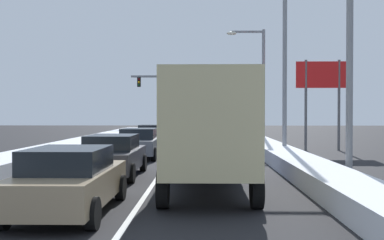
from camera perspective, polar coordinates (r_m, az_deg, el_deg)
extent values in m
plane|color=black|center=(21.41, -3.01, -5.25)|extent=(120.00, 120.00, 0.00)
cube|color=silver|center=(25.52, -2.32, -4.24)|extent=(0.14, 45.57, 0.01)
cube|color=white|center=(25.72, 9.57, -3.53)|extent=(1.59, 45.57, 0.62)
cube|color=white|center=(26.35, -13.92, -3.29)|extent=(1.94, 45.57, 0.76)
cube|color=navy|center=(16.06, 1.90, -1.73)|extent=(2.35, 2.20, 2.00)
cube|color=#D1C18C|center=(12.45, 2.10, -0.21)|extent=(2.35, 5.00, 2.60)
cylinder|color=black|center=(16.47, -2.05, -5.50)|extent=(0.28, 0.92, 0.92)
cylinder|color=black|center=(16.50, 5.81, -5.50)|extent=(0.28, 0.92, 0.92)
cylinder|color=black|center=(11.14, -3.64, -8.62)|extent=(0.28, 0.92, 0.92)
cylinder|color=black|center=(11.18, 8.06, -8.59)|extent=(0.28, 0.92, 0.92)
cube|color=silver|center=(22.22, 1.56, -3.39)|extent=(1.82, 4.50, 0.70)
cube|color=black|center=(22.03, 1.57, -1.85)|extent=(1.64, 2.20, 0.55)
cube|color=red|center=(20.02, -0.38, -3.53)|extent=(0.24, 0.08, 0.14)
cube|color=red|center=(20.03, 3.59, -3.52)|extent=(0.24, 0.08, 0.14)
cylinder|color=black|center=(23.80, -0.61, -3.83)|extent=(0.22, 0.66, 0.66)
cylinder|color=black|center=(23.81, 3.69, -3.83)|extent=(0.22, 0.66, 0.66)
cylinder|color=black|center=(20.71, -0.88, -4.54)|extent=(0.22, 0.66, 0.66)
cylinder|color=black|center=(20.72, 4.06, -4.54)|extent=(0.22, 0.66, 0.66)
cube|color=black|center=(28.18, 1.20, -1.63)|extent=(1.95, 4.90, 1.25)
cube|color=black|center=(25.76, 1.20, -1.26)|extent=(1.56, 0.06, 0.55)
cube|color=red|center=(25.80, -0.53, -2.09)|extent=(0.20, 0.08, 0.28)
cube|color=red|center=(25.80, 2.93, -2.09)|extent=(0.20, 0.08, 0.28)
cylinder|color=black|center=(29.93, -0.63, -2.77)|extent=(0.25, 0.74, 0.74)
cylinder|color=black|center=(29.93, 3.03, -2.77)|extent=(0.25, 0.74, 0.74)
cylinder|color=black|center=(26.54, -0.87, -3.25)|extent=(0.25, 0.74, 0.74)
cylinder|color=black|center=(26.54, 3.26, -3.25)|extent=(0.25, 0.74, 0.74)
cube|color=maroon|center=(34.96, 1.30, -1.81)|extent=(1.82, 4.50, 0.70)
cube|color=black|center=(34.78, 1.30, -0.83)|extent=(1.64, 2.20, 0.55)
cube|color=red|center=(32.76, 0.09, -1.79)|extent=(0.24, 0.08, 0.14)
cube|color=red|center=(32.76, 2.51, -1.79)|extent=(0.24, 0.08, 0.14)
cylinder|color=black|center=(36.53, -0.10, -2.16)|extent=(0.22, 0.66, 0.66)
cylinder|color=black|center=(36.53, 2.69, -2.16)|extent=(0.22, 0.66, 0.66)
cylinder|color=black|center=(33.44, -0.23, -2.45)|extent=(0.22, 0.66, 0.66)
cylinder|color=black|center=(33.44, 2.83, -2.45)|extent=(0.22, 0.66, 0.66)
cube|color=#937F60|center=(10.97, -14.96, -7.89)|extent=(1.82, 4.50, 0.70)
cube|color=black|center=(10.75, -15.19, -4.83)|extent=(1.64, 2.20, 0.55)
cube|color=red|center=(8.68, -14.61, -9.44)|extent=(0.24, 0.08, 0.14)
cylinder|color=black|center=(12.74, -16.87, -8.04)|extent=(0.22, 0.66, 0.66)
cylinder|color=black|center=(12.31, -8.89, -8.32)|extent=(0.22, 0.66, 0.66)
cylinder|color=black|center=(9.89, -22.55, -10.68)|extent=(0.22, 0.66, 0.66)
cylinder|color=black|center=(9.33, -12.29, -11.33)|extent=(0.22, 0.66, 0.66)
cube|color=#38383D|center=(16.74, -9.81, -4.83)|extent=(1.82, 4.50, 0.70)
cube|color=black|center=(16.55, -9.92, -2.80)|extent=(1.64, 2.20, 0.55)
cube|color=red|center=(14.75, -14.10, -5.15)|extent=(0.24, 0.08, 0.14)
cube|color=red|center=(14.45, -8.78, -5.26)|extent=(0.24, 0.08, 0.14)
cylinder|color=black|center=(18.47, -11.61, -5.23)|extent=(0.22, 0.66, 0.66)
cylinder|color=black|center=(18.16, -6.10, -5.32)|extent=(0.22, 0.66, 0.66)
cylinder|color=black|center=(15.48, -14.17, -6.43)|extent=(0.22, 0.66, 0.66)
cylinder|color=black|center=(15.11, -7.60, -6.59)|extent=(0.22, 0.66, 0.66)
cube|color=slate|center=(23.36, -6.55, -3.19)|extent=(1.82, 4.50, 0.70)
cube|color=black|center=(23.18, -6.61, -1.72)|extent=(1.64, 2.20, 0.55)
cube|color=red|center=(21.29, -9.20, -3.27)|extent=(0.24, 0.08, 0.14)
cube|color=red|center=(21.09, -5.50, -3.30)|extent=(0.24, 0.08, 0.14)
cylinder|color=black|center=(25.04, -8.09, -3.60)|extent=(0.22, 0.66, 0.66)
cylinder|color=black|center=(24.82, -4.03, -3.63)|extent=(0.22, 0.66, 0.66)
cylinder|color=black|center=(22.00, -9.40, -4.23)|extent=(0.22, 0.66, 0.66)
cylinder|color=black|center=(21.75, -4.77, -4.28)|extent=(0.22, 0.66, 0.66)
cube|color=maroon|center=(30.06, -4.88, -2.26)|extent=(1.82, 4.50, 0.70)
cube|color=black|center=(29.88, -4.92, -1.12)|extent=(1.64, 2.20, 0.55)
cube|color=red|center=(27.96, -6.77, -2.26)|extent=(0.24, 0.08, 0.14)
cube|color=red|center=(27.80, -3.95, -2.28)|extent=(0.24, 0.08, 0.14)
cylinder|color=black|center=(31.72, -6.19, -2.64)|extent=(0.22, 0.66, 0.66)
cylinder|color=black|center=(31.54, -2.98, -2.66)|extent=(0.22, 0.66, 0.66)
cylinder|color=black|center=(28.66, -6.98, -3.03)|extent=(0.22, 0.66, 0.66)
cylinder|color=black|center=(28.46, -3.43, -3.05)|extent=(0.22, 0.66, 0.66)
cylinder|color=slate|center=(46.21, 5.35, 1.92)|extent=(0.28, 0.28, 6.20)
cube|color=slate|center=(46.27, -1.15, 5.46)|extent=(10.46, 0.20, 0.20)
cube|color=black|center=(46.19, 1.37, 4.75)|extent=(0.34, 0.34, 0.95)
sphere|color=#4C0A0A|center=(46.02, 1.37, 5.12)|extent=(0.22, 0.22, 0.22)
sphere|color=#F2AD14|center=(46.00, 1.37, 4.76)|extent=(0.22, 0.22, 0.22)
sphere|color=#0C3819|center=(45.98, 1.37, 4.41)|extent=(0.22, 0.22, 0.22)
cube|color=black|center=(46.30, -2.85, 4.74)|extent=(0.34, 0.34, 0.95)
sphere|color=#4C0A0A|center=(46.13, -2.87, 5.11)|extent=(0.22, 0.22, 0.22)
sphere|color=#F2AD14|center=(46.11, -2.87, 4.75)|extent=(0.22, 0.22, 0.22)
sphere|color=#0C3819|center=(46.10, -2.87, 4.40)|extent=(0.22, 0.22, 0.22)
cube|color=black|center=(46.62, -6.62, 4.71)|extent=(0.34, 0.34, 0.95)
sphere|color=#4C0A0A|center=(46.45, -6.65, 5.07)|extent=(0.22, 0.22, 0.22)
sphere|color=#F2AD14|center=(46.43, -6.65, 4.72)|extent=(0.22, 0.22, 0.22)
sphere|color=#0C3819|center=(46.41, -6.65, 4.37)|extent=(0.22, 0.22, 0.22)
cylinder|color=gray|center=(15.84, 19.04, 6.43)|extent=(0.22, 0.22, 7.68)
cylinder|color=gray|center=(23.76, 11.48, 5.86)|extent=(0.22, 0.22, 8.71)
cylinder|color=gray|center=(31.92, 8.89, 3.98)|extent=(0.22, 0.22, 8.01)
cube|color=gray|center=(32.22, 6.94, 10.86)|extent=(2.20, 0.14, 0.14)
ellipsoid|color=#EAE5C6|center=(32.12, 4.95, 10.72)|extent=(0.70, 0.36, 0.24)
cylinder|color=#59595B|center=(28.59, 14.00, 1.80)|extent=(0.16, 0.16, 5.50)
cylinder|color=#59595B|center=(29.10, 17.84, 1.76)|extent=(0.16, 0.16, 5.50)
cube|color=red|center=(28.92, 15.95, 5.45)|extent=(3.20, 0.12, 1.60)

